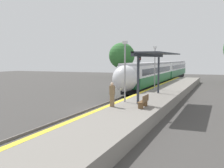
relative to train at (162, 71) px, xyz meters
name	(u,v)px	position (x,y,z in m)	size (l,w,h in m)	color
ground_plane	(100,110)	(0.00, -25.61, -2.19)	(120.00, 120.00, 0.00)	#423F3D
rail_left	(93,108)	(-0.72, -25.61, -2.12)	(0.08, 90.00, 0.15)	slate
rail_right	(108,109)	(0.72, -25.61, -2.12)	(0.08, 90.00, 0.15)	slate
train	(162,71)	(0.00, 0.00, 0.00)	(2.75, 41.45, 3.83)	black
platform_right	(142,107)	(3.73, -25.61, -1.75)	(4.04, 64.00, 0.89)	gray
platform_bench	(144,101)	(4.56, -28.15, -0.84)	(0.44, 1.55, 0.89)	brown
person_waiting	(112,94)	(2.33, -28.66, -0.38)	(0.36, 0.23, 1.77)	#7F6647
railway_signal	(140,68)	(-1.91, -6.71, 0.74)	(0.28, 0.28, 4.84)	#59595E
lamppost_near	(125,67)	(2.44, -26.18, 1.51)	(0.36, 0.20, 4.87)	#9E9EA3
lamppost_mid	(155,64)	(2.44, -15.72, 1.51)	(0.36, 0.20, 4.87)	#9E9EA3
station_canopy	(156,56)	(4.25, -23.06, 2.40)	(2.02, 10.24, 3.99)	#333842
background_tree_left	(122,56)	(-12.10, 13.62, 2.87)	(5.95, 5.95, 8.04)	brown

